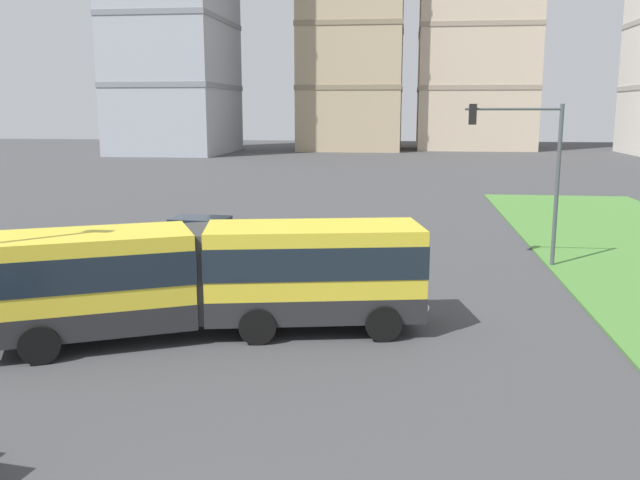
# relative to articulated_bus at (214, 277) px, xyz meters

# --- Properties ---
(articulated_bus) EXTENTS (11.90, 6.08, 3.00)m
(articulated_bus) POSITION_rel_articulated_bus_xyz_m (0.00, 0.00, 0.00)
(articulated_bus) COLOR yellow
(articulated_bus) RESTS_ON ground
(car_white_van) EXTENTS (4.51, 2.27, 1.58)m
(car_white_van) POSITION_rel_articulated_bus_xyz_m (-3.50, 10.50, -0.90)
(car_white_van) COLOR silver
(car_white_van) RESTS_ON ground
(traffic_light_far_right) EXTENTS (3.74, 0.28, 6.40)m
(traffic_light_far_right) POSITION_rel_articulated_bus_xyz_m (9.93, 9.76, 2.71)
(traffic_light_far_right) COLOR #474C51
(traffic_light_far_right) RESTS_ON ground
(apartment_tower_westcentre) EXTENTS (15.38, 14.85, 35.53)m
(apartment_tower_westcentre) POSITION_rel_articulated_bus_xyz_m (-3.41, 88.32, 16.13)
(apartment_tower_westcentre) COLOR tan
(apartment_tower_westcentre) RESTS_ON ground
(apartment_tower_centre) EXTENTS (17.66, 18.60, 35.70)m
(apartment_tower_centre) POSITION_rel_articulated_bus_xyz_m (15.50, 94.54, 16.22)
(apartment_tower_centre) COLOR #C6B299
(apartment_tower_centre) RESTS_ON ground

